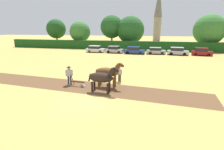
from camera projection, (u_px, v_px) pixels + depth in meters
ground_plane at (85, 101)px, 13.24m from camera, size 240.00×240.00×0.00m
plowed_furrow_strip at (66, 85)px, 17.07m from camera, size 26.81×5.47×0.01m
hedgerow at (134, 46)px, 43.77m from camera, size 70.00×1.27×2.29m
tree_far_left at (56, 29)px, 53.29m from camera, size 5.79×5.79×8.09m
tree_left at (80, 32)px, 49.63m from camera, size 5.83×5.83×7.35m
tree_center_left at (112, 27)px, 49.11m from camera, size 6.34×6.34×8.96m
tree_center at (131, 30)px, 47.93m from camera, size 7.44×7.44×8.64m
tree_center_right at (209, 30)px, 42.29m from camera, size 7.42×7.42×8.72m
church_spire at (158, 13)px, 70.94m from camera, size 3.33×3.33×21.65m
draft_horse_lead_left at (102, 78)px, 14.78m from camera, size 2.86×1.07×2.36m
draft_horse_lead_right at (108, 72)px, 16.20m from camera, size 2.93×1.07×2.44m
plow at (79, 83)px, 16.56m from camera, size 1.67×0.49×1.13m
farmer_at_plow at (69, 74)px, 16.91m from camera, size 0.63×0.46×1.81m
farmer_beside_team at (120, 73)px, 17.81m from camera, size 0.55×0.43×1.60m
parked_car_far_left at (95, 49)px, 40.23m from camera, size 4.31×1.82×1.50m
parked_car_left at (114, 50)px, 39.18m from camera, size 4.04×2.09×1.53m
parked_car_center_left at (134, 50)px, 37.75m from camera, size 4.47×1.97×1.54m
parked_car_center at (156, 51)px, 37.38m from camera, size 4.06×2.11×1.42m
parked_car_center_right at (178, 51)px, 36.17m from camera, size 4.29×2.14×1.57m
parked_car_right at (202, 52)px, 35.46m from camera, size 4.03×2.31×1.55m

